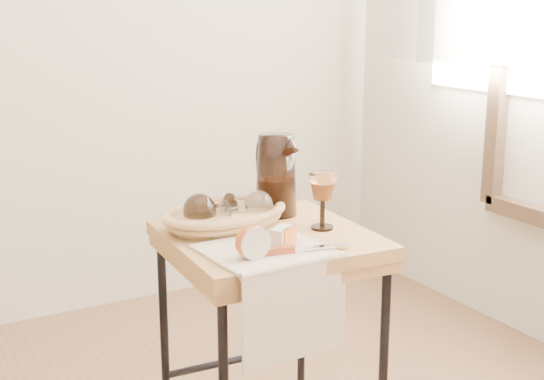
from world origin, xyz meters
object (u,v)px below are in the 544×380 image
pitcher (276,175)px  table_knife (300,248)px  bread_basket (225,218)px  wine_goblet (323,201)px  side_table (268,346)px  goblet_lying_b (244,207)px  apple_half (251,241)px  tea_towel (265,250)px  goblet_lying_a (213,207)px

pitcher → table_knife: (-0.12, -0.33, -0.10)m
bread_basket → wine_goblet: bearing=-44.2°
side_table → table_knife: table_knife is taller
bread_basket → pitcher: pitcher is taller
goblet_lying_b → table_knife: (0.01, -0.27, -0.04)m
bread_basket → table_knife: bread_basket is taller
wine_goblet → apple_half: 0.31m
tea_towel → goblet_lying_b: size_ratio=2.21×
wine_goblet → goblet_lying_a: bearing=147.0°
wine_goblet → pitcher: bearing=101.0°
goblet_lying_b → wine_goblet: (0.17, -0.12, 0.03)m
pitcher → table_knife: pitcher is taller
bread_basket → apple_half: bearing=-113.8°
tea_towel → apple_half: 0.08m
goblet_lying_a → wine_goblet: size_ratio=0.92×
tea_towel → pitcher: bearing=52.5°
goblet_lying_a → apple_half: bearing=69.5°
side_table → apple_half: size_ratio=7.68×
side_table → table_knife: size_ratio=2.75×
pitcher → tea_towel: bearing=-104.9°
side_table → wine_goblet: wine_goblet is taller
pitcher → wine_goblet: pitcher is taller
goblet_lying_a → apple_half: 0.28m
side_table → goblet_lying_b: 0.38m
goblet_lying_b → wine_goblet: bearing=-41.1°
side_table → table_knife: bearing=-94.4°
side_table → pitcher: pitcher is taller
table_knife → bread_basket: bearing=112.6°
bread_basket → goblet_lying_b: 0.06m
goblet_lying_b → table_knife: 0.27m
goblet_lying_a → wine_goblet: 0.29m
table_knife → pitcher: bearing=81.0°
side_table → pitcher: bearing=53.8°
side_table → goblet_lying_b: goblet_lying_b is taller
table_knife → tea_towel: bearing=149.6°
goblet_lying_a → goblet_lying_b: size_ratio=1.11×
goblet_lying_b → side_table: bearing=-79.1°
tea_towel → goblet_lying_a: goblet_lying_a is taller
pitcher → bread_basket: bearing=-147.9°
bread_basket → pitcher: 0.20m
wine_goblet → goblet_lying_b: bearing=143.3°
bread_basket → tea_towel: bearing=-101.9°
apple_half → table_knife: 0.13m
bread_basket → goblet_lying_a: bearing=143.0°
pitcher → apple_half: bearing=-108.8°
side_table → tea_towel: bearing=-122.0°
wine_goblet → side_table: bearing=165.4°
side_table → bread_basket: bread_basket is taller
side_table → wine_goblet: bearing=-14.6°
goblet_lying_b → wine_goblet: wine_goblet is taller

